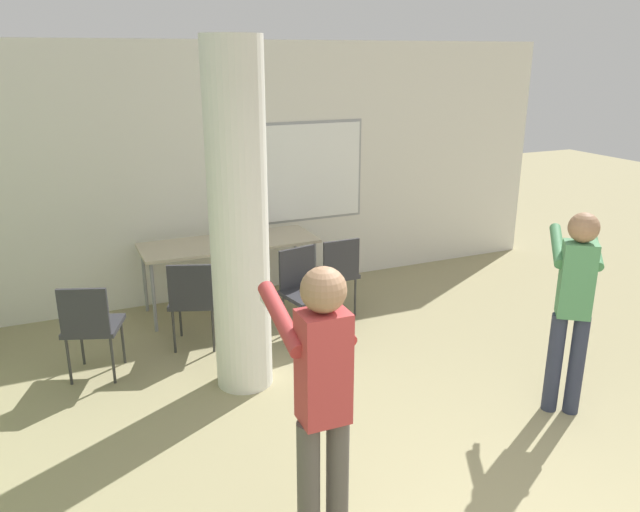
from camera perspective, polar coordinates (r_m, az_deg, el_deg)
wall_back at (r=7.08m, az=-7.51°, el=7.64°), size 8.00×0.15×2.80m
support_pillar at (r=4.93m, az=-7.44°, el=3.04°), size 0.47×0.47×2.80m
folding_table at (r=6.70m, az=-8.30°, el=0.91°), size 1.85×0.69×0.76m
bottle_on_table at (r=6.75m, az=-6.01°, el=2.47°), size 0.06×0.06×0.27m
chair_table_front at (r=6.04m, az=-1.42°, el=-2.82°), size 0.52×0.52×0.87m
chair_table_right at (r=6.50m, az=1.43°, el=-1.29°), size 0.45×0.45×0.87m
chair_near_pillar at (r=5.59m, az=-20.25°, el=-5.78°), size 0.56×0.56×0.87m
chair_table_left at (r=5.91m, az=-11.52°, el=-3.70°), size 0.57×0.57×0.87m
person_playing_side at (r=5.00m, az=22.17°, el=-3.55°), size 0.58×0.65×1.59m
person_playing_front at (r=3.29m, az=0.11°, el=-12.41°), size 0.37×0.67×1.69m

